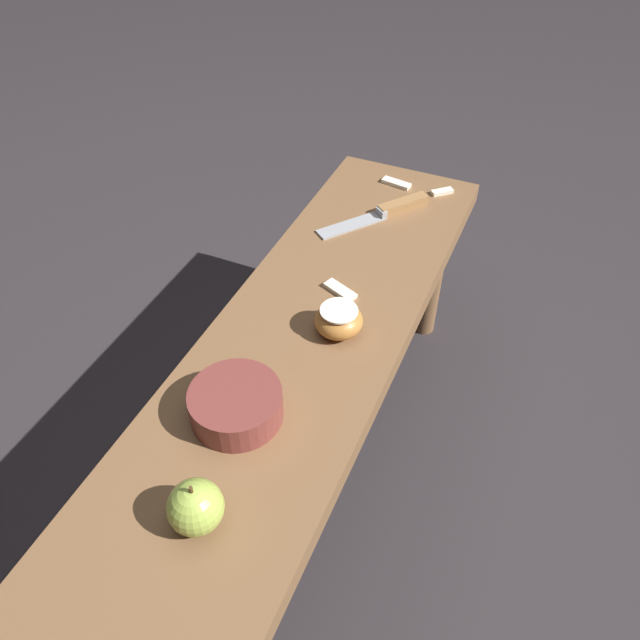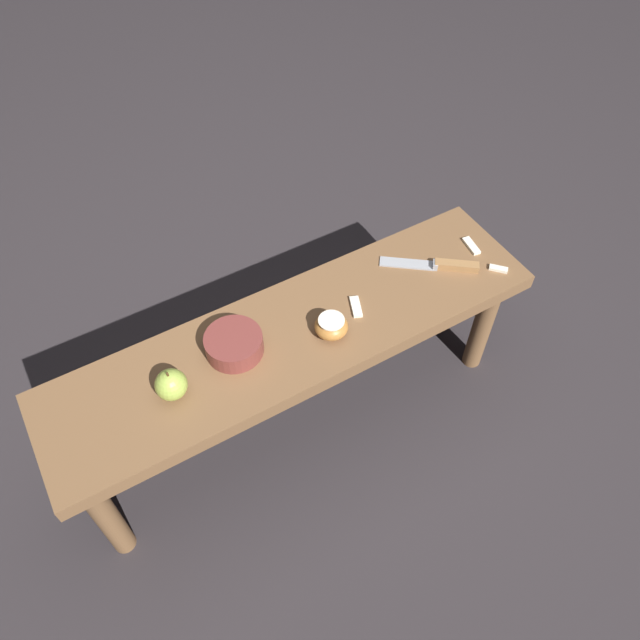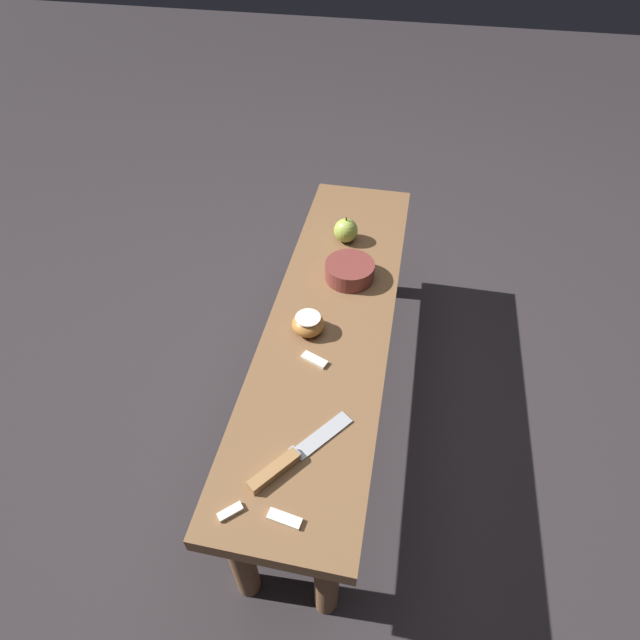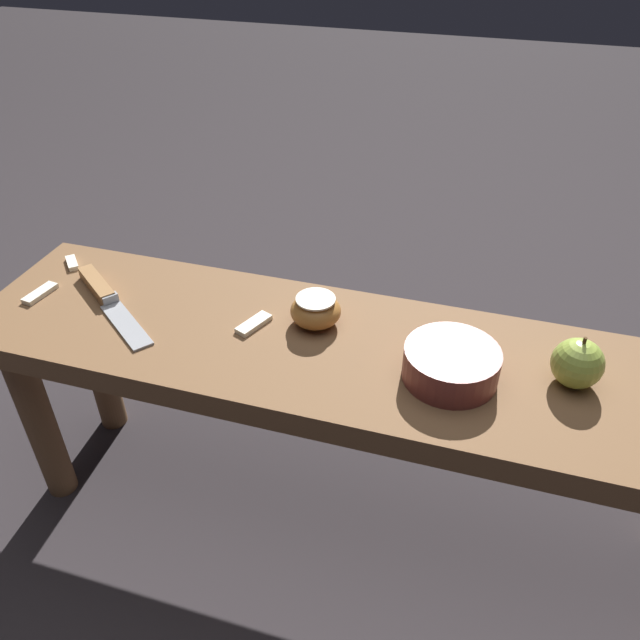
% 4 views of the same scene
% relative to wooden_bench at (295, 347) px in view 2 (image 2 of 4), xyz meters
% --- Properties ---
extents(ground_plane, '(8.00, 8.00, 0.00)m').
position_rel_wooden_bench_xyz_m(ground_plane, '(0.00, 0.00, -0.33)').
color(ground_plane, '#2D282B').
extents(wooden_bench, '(1.20, 0.30, 0.39)m').
position_rel_wooden_bench_xyz_m(wooden_bench, '(0.00, 0.00, 0.00)').
color(wooden_bench, brown).
rests_on(wooden_bench, ground_plane).
extents(knife, '(0.21, 0.17, 0.02)m').
position_rel_wooden_bench_xyz_m(knife, '(-0.42, 0.01, 0.07)').
color(knife, '#9EA0A5').
rests_on(knife, wooden_bench).
extents(apple_whole, '(0.07, 0.07, 0.08)m').
position_rel_wooden_bench_xyz_m(apple_whole, '(0.30, 0.02, 0.10)').
color(apple_whole, '#9EB747').
rests_on(apple_whole, wooden_bench).
extents(apple_cut, '(0.08, 0.08, 0.05)m').
position_rel_wooden_bench_xyz_m(apple_cut, '(-0.07, 0.05, 0.09)').
color(apple_cut, '#B27233').
rests_on(apple_cut, wooden_bench).
extents(apple_slice_near_knife, '(0.04, 0.07, 0.01)m').
position_rel_wooden_bench_xyz_m(apple_slice_near_knife, '(-0.16, 0.01, 0.07)').
color(apple_slice_near_knife, white).
rests_on(apple_slice_near_knife, wooden_bench).
extents(apple_slice_center, '(0.03, 0.06, 0.01)m').
position_rel_wooden_bench_xyz_m(apple_slice_center, '(-0.53, -0.01, 0.07)').
color(apple_slice_center, white).
rests_on(apple_slice_center, wooden_bench).
extents(apple_slice_near_bowl, '(0.04, 0.04, 0.01)m').
position_rel_wooden_bench_xyz_m(apple_slice_near_bowl, '(-0.53, 0.09, 0.07)').
color(apple_slice_near_bowl, white).
rests_on(apple_slice_near_bowl, wooden_bench).
extents(bowl, '(0.13, 0.13, 0.05)m').
position_rel_wooden_bench_xyz_m(bowl, '(0.14, -0.02, 0.09)').
color(bowl, brown).
rests_on(bowl, wooden_bench).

